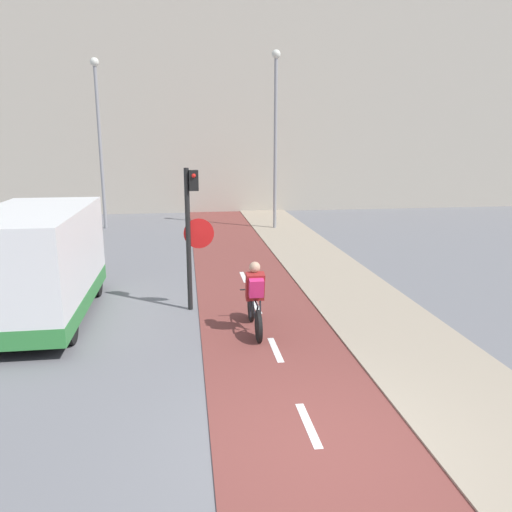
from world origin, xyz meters
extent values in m
plane|color=slate|center=(0.00, 0.00, 0.00)|extent=(120.00, 120.00, 0.00)
cube|color=brown|center=(0.00, 0.00, 0.01)|extent=(2.67, 60.00, 0.02)
cube|color=white|center=(0.00, 0.50, 0.02)|extent=(0.12, 1.10, 0.00)
cube|color=white|center=(0.00, 3.00, 0.02)|extent=(0.12, 1.10, 0.00)
cube|color=white|center=(0.00, 5.50, 0.02)|extent=(0.12, 1.10, 0.00)
cube|color=white|center=(0.00, 8.00, 0.02)|extent=(0.12, 1.10, 0.00)
cube|color=gray|center=(2.53, 0.00, 0.03)|extent=(2.40, 60.00, 0.05)
cube|color=#B2A899|center=(0.00, 23.59, 5.65)|extent=(60.00, 5.00, 11.29)
cylinder|color=black|center=(-1.51, 5.54, 1.60)|extent=(0.11, 0.11, 3.19)
cube|color=black|center=(-1.36, 5.54, 2.92)|extent=(0.20, 0.20, 0.44)
sphere|color=red|center=(-1.36, 5.43, 3.03)|extent=(0.09, 0.09, 0.09)
cone|color=red|center=(-1.28, 5.53, 1.76)|extent=(0.67, 0.01, 0.67)
cone|color=silver|center=(-1.28, 5.54, 1.76)|extent=(0.60, 0.02, 0.60)
cylinder|color=gray|center=(-5.03, 16.83, 3.37)|extent=(0.14, 0.14, 6.74)
sphere|color=silver|center=(-5.03, 16.83, 6.85)|extent=(0.36, 0.36, 0.36)
cylinder|color=gray|center=(2.26, 15.67, 3.51)|extent=(0.14, 0.14, 7.02)
sphere|color=silver|center=(2.26, 15.67, 7.13)|extent=(0.36, 0.36, 0.36)
cylinder|color=black|center=(-0.24, 3.47, 0.31)|extent=(0.07, 0.62, 0.62)
cylinder|color=black|center=(-0.24, 4.61, 0.31)|extent=(0.07, 0.62, 0.62)
cylinder|color=black|center=(-0.24, 4.26, 0.47)|extent=(0.04, 0.72, 0.39)
cylinder|color=black|center=(-0.24, 3.73, 0.49)|extent=(0.04, 0.38, 0.41)
cylinder|color=black|center=(-0.24, 4.08, 0.67)|extent=(0.04, 1.06, 0.07)
cylinder|color=black|center=(-0.24, 3.69, 0.30)|extent=(0.04, 0.43, 0.05)
cylinder|color=black|center=(-0.24, 4.61, 0.70)|extent=(0.46, 0.03, 0.03)
cube|color=maroon|center=(-0.24, 3.95, 0.96)|extent=(0.36, 0.31, 0.59)
sphere|color=tan|center=(-0.24, 3.99, 1.34)|extent=(0.22, 0.22, 0.22)
cylinder|color=#232328|center=(-0.34, 3.92, 0.54)|extent=(0.04, 0.07, 0.39)
cylinder|color=#232328|center=(-0.14, 3.92, 0.54)|extent=(0.04, 0.07, 0.39)
cube|color=#DB286B|center=(-0.24, 3.77, 0.98)|extent=(0.28, 0.23, 0.39)
cube|color=white|center=(-4.73, 5.38, 1.31)|extent=(2.08, 4.63, 2.12)
cube|color=#33843D|center=(-4.73, 5.38, 0.42)|extent=(2.09, 4.64, 0.36)
cube|color=black|center=(-4.73, 7.68, 1.68)|extent=(1.87, 0.04, 0.70)
cylinder|color=black|center=(-5.66, 6.89, 0.35)|extent=(0.18, 0.70, 0.70)
cylinder|color=black|center=(-3.79, 6.89, 0.35)|extent=(0.18, 0.70, 0.70)
cylinder|color=black|center=(-3.79, 3.88, 0.35)|extent=(0.18, 0.70, 0.70)
camera|label=1|loc=(-1.55, -5.38, 3.79)|focal=35.00mm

